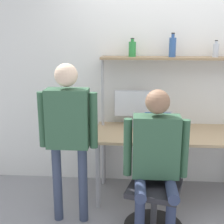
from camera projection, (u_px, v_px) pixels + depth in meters
The scene contains 13 objects.
ground_plane at pixel (173, 214), 3.25m from camera, with size 12.00×12.00×0.00m, color gray.
wall_back at pixel (171, 75), 3.67m from camera, with size 8.00×0.06×2.70m.
desk at pixel (172, 139), 3.46m from camera, with size 1.70×0.74×0.76m.
shelf_unit at pixel (172, 78), 3.51m from camera, with size 1.62×0.26×1.57m.
monitor at pixel (135, 106), 3.62m from camera, with size 0.49×0.17×0.43m.
laptop at pixel (157, 130), 3.31m from camera, with size 0.31×0.26×0.26m.
cell_phone at pixel (181, 137), 3.28m from camera, with size 0.07×0.15×0.01m.
office_chair at pixel (155, 202), 2.94m from camera, with size 0.56×0.56×0.92m.
person_seated at pixel (156, 152), 2.77m from camera, with size 0.58×0.47×1.36m.
person_standing at pixel (68, 125), 2.91m from camera, with size 0.56×0.21×1.57m.
bottle_clear at pixel (216, 50), 3.40m from camera, with size 0.07×0.07×0.18m.
bottle_green at pixel (132, 49), 3.47m from camera, with size 0.08×0.08×0.20m.
bottle_blue at pixel (172, 47), 3.43m from camera, with size 0.08×0.08×0.26m.
Camera 1 is at (-0.42, -2.92, 1.85)m, focal length 50.00 mm.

